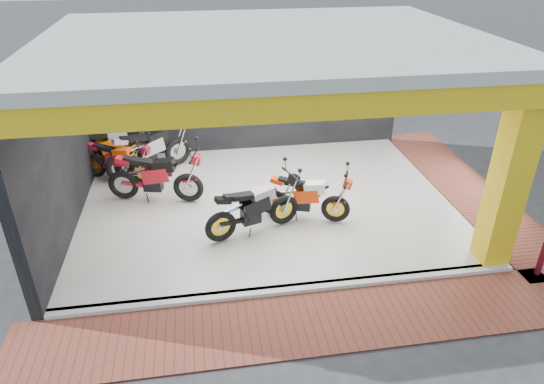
% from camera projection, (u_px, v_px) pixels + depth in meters
% --- Properties ---
extents(ground, '(80.00, 80.00, 0.00)m').
position_uv_depth(ground, '(282.00, 257.00, 9.15)').
color(ground, '#2D2D30').
rests_on(ground, ground).
extents(showroom_floor, '(8.00, 6.00, 0.10)m').
position_uv_depth(showroom_floor, '(267.00, 202.00, 10.86)').
color(showroom_floor, silver).
rests_on(showroom_floor, ground).
extents(showroom_ceiling, '(8.40, 6.40, 0.20)m').
position_uv_depth(showroom_ceiling, '(266.00, 40.00, 9.16)').
color(showroom_ceiling, beige).
rests_on(showroom_ceiling, corner_column).
extents(back_wall, '(8.20, 0.20, 3.50)m').
position_uv_depth(back_wall, '(249.00, 89.00, 12.74)').
color(back_wall, black).
rests_on(back_wall, ground).
extents(left_wall, '(0.20, 6.20, 3.50)m').
position_uv_depth(left_wall, '(60.00, 143.00, 9.48)').
color(left_wall, black).
rests_on(left_wall, ground).
extents(corner_column, '(0.50, 0.50, 3.50)m').
position_uv_depth(corner_column, '(510.00, 178.00, 8.18)').
color(corner_column, yellow).
rests_on(corner_column, ground).
extents(header_beam_front, '(8.40, 0.30, 0.40)m').
position_uv_depth(header_beam_front, '(297.00, 105.00, 6.70)').
color(header_beam_front, yellow).
rests_on(header_beam_front, corner_column).
extents(header_beam_right, '(0.30, 6.40, 0.40)m').
position_uv_depth(header_beam_right, '(460.00, 49.00, 9.86)').
color(header_beam_right, yellow).
rests_on(header_beam_right, corner_column).
extents(floor_kerb, '(8.00, 0.20, 0.10)m').
position_uv_depth(floor_kerb, '(293.00, 289.00, 8.24)').
color(floor_kerb, silver).
rests_on(floor_kerb, ground).
extents(paver_front, '(9.00, 1.40, 0.03)m').
position_uv_depth(paver_front, '(303.00, 323.00, 7.58)').
color(paver_front, brown).
rests_on(paver_front, ground).
extents(paver_right, '(1.40, 7.00, 0.03)m').
position_uv_depth(paver_right, '(466.00, 188.00, 11.54)').
color(paver_right, brown).
rests_on(paver_right, ground).
extents(moto_hero, '(2.12, 1.38, 1.21)m').
position_uv_depth(moto_hero, '(336.00, 196.00, 9.75)').
color(moto_hero, '#F2390A').
rests_on(moto_hero, showroom_floor).
extents(moto_row_a, '(2.26, 1.42, 1.30)m').
position_uv_depth(moto_row_a, '(284.00, 196.00, 9.66)').
color(moto_row_a, black).
rests_on(moto_row_a, showroom_floor).
extents(moto_row_b, '(2.39, 1.35, 1.38)m').
position_uv_depth(moto_row_b, '(187.00, 174.00, 10.45)').
color(moto_row_b, red).
rests_on(moto_row_b, showroom_floor).
extents(moto_row_c, '(2.06, 1.48, 1.19)m').
position_uv_depth(moto_row_c, '(140.00, 161.00, 11.26)').
color(moto_row_c, '#AD1224').
rests_on(moto_row_c, showroom_floor).
extents(moto_row_d, '(2.48, 1.86, 1.43)m').
position_uv_depth(moto_row_d, '(177.00, 139.00, 12.15)').
color(moto_row_d, '#A7A9AF').
rests_on(moto_row_d, showroom_floor).
extents(moto_row_e, '(2.37, 1.59, 1.36)m').
position_uv_depth(moto_row_e, '(137.00, 137.00, 12.32)').
color(moto_row_e, '#F8640A').
rests_on(moto_row_e, showroom_floor).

